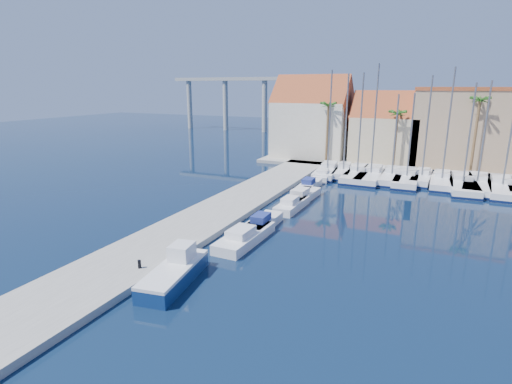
# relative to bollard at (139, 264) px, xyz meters

# --- Properties ---
(ground) EXTENTS (260.00, 260.00, 0.00)m
(ground) POSITION_rel_bollard_xyz_m (7.22, -0.32, -0.78)
(ground) COLOR black
(ground) RESTS_ON ground
(quay_west) EXTENTS (6.00, 77.00, 0.50)m
(quay_west) POSITION_rel_bollard_xyz_m (-1.78, 13.18, -0.53)
(quay_west) COLOR gray
(quay_west) RESTS_ON ground
(shore_north) EXTENTS (54.00, 16.00, 0.50)m
(shore_north) POSITION_rel_bollard_xyz_m (17.22, 47.68, -0.53)
(shore_north) COLOR gray
(shore_north) RESTS_ON ground
(bollard) EXTENTS (0.22, 0.22, 0.56)m
(bollard) POSITION_rel_bollard_xyz_m (0.00, 0.00, 0.00)
(bollard) COLOR black
(bollard) RESTS_ON quay_west
(fishing_boat) EXTENTS (3.01, 6.44, 2.17)m
(fishing_boat) POSITION_rel_bollard_xyz_m (2.71, 0.19, -0.06)
(fishing_boat) COLOR navy
(fishing_boat) RESTS_ON ground
(motorboat_west_0) EXTENTS (2.39, 6.97, 1.40)m
(motorboat_west_0) POSITION_rel_bollard_xyz_m (3.75, 7.96, -0.27)
(motorboat_west_0) COLOR white
(motorboat_west_0) RESTS_ON ground
(motorboat_west_1) EXTENTS (1.84, 5.49, 1.40)m
(motorboat_west_1) POSITION_rel_bollard_xyz_m (3.71, 11.68, -0.27)
(motorboat_west_1) COLOR white
(motorboat_west_1) RESTS_ON ground
(motorboat_west_2) EXTENTS (1.97, 5.77, 1.40)m
(motorboat_west_2) POSITION_rel_bollard_xyz_m (4.14, 17.90, -0.27)
(motorboat_west_2) COLOR white
(motorboat_west_2) RESTS_ON ground
(motorboat_west_3) EXTENTS (2.42, 6.53, 1.40)m
(motorboat_west_3) POSITION_rel_bollard_xyz_m (3.98, 21.62, -0.27)
(motorboat_west_3) COLOR white
(motorboat_west_3) RESTS_ON ground
(motorboat_west_4) EXTENTS (1.89, 5.53, 1.40)m
(motorboat_west_4) POSITION_rel_bollard_xyz_m (3.24, 26.76, -0.27)
(motorboat_west_4) COLOR white
(motorboat_west_4) RESTS_ON ground
(motorboat_west_5) EXTENTS (2.41, 6.15, 1.40)m
(motorboat_west_5) POSITION_rel_bollard_xyz_m (3.30, 32.75, -0.27)
(motorboat_west_5) COLOR white
(motorboat_west_5) RESTS_ON ground
(motorboat_west_6) EXTENTS (1.78, 5.24, 1.40)m
(motorboat_west_6) POSITION_rel_bollard_xyz_m (3.45, 37.03, -0.27)
(motorboat_west_6) COLOR white
(motorboat_west_6) RESTS_ON ground
(sailboat_0) EXTENTS (3.58, 10.50, 14.17)m
(sailboat_0) POSITION_rel_bollard_xyz_m (3.20, 35.58, -0.18)
(sailboat_0) COLOR white
(sailboat_0) RESTS_ON ground
(sailboat_1) EXTENTS (2.98, 8.70, 13.69)m
(sailboat_1) POSITION_rel_bollard_xyz_m (5.27, 36.17, -0.14)
(sailboat_1) COLOR white
(sailboat_1) RESTS_ON ground
(sailboat_2) EXTENTS (2.89, 10.86, 13.77)m
(sailboat_2) POSITION_rel_bollard_xyz_m (7.42, 35.34, -0.19)
(sailboat_2) COLOR white
(sailboat_2) RESTS_ON ground
(sailboat_3) EXTENTS (3.10, 11.28, 14.85)m
(sailboat_3) POSITION_rel_bollard_xyz_m (9.19, 35.49, -0.18)
(sailboat_3) COLOR white
(sailboat_3) RESTS_ON ground
(sailboat_4) EXTENTS (2.72, 9.87, 11.14)m
(sailboat_4) POSITION_rel_bollard_xyz_m (11.80, 35.74, -0.21)
(sailboat_4) COLOR white
(sailboat_4) RESTS_ON ground
(sailboat_5) EXTENTS (3.01, 11.01, 11.35)m
(sailboat_5) POSITION_rel_bollard_xyz_m (13.66, 35.51, -0.22)
(sailboat_5) COLOR white
(sailboat_5) RESTS_ON ground
(sailboat_6) EXTENTS (2.79, 8.65, 13.38)m
(sailboat_6) POSITION_rel_bollard_xyz_m (15.46, 36.47, -0.15)
(sailboat_6) COLOR white
(sailboat_6) RESTS_ON ground
(sailboat_7) EXTENTS (2.60, 9.70, 14.30)m
(sailboat_7) POSITION_rel_bollard_xyz_m (17.79, 35.73, -0.16)
(sailboat_7) COLOR white
(sailboat_7) RESTS_ON ground
(sailboat_8) EXTENTS (3.81, 11.96, 12.50)m
(sailboat_8) POSITION_rel_bollard_xyz_m (20.10, 35.02, -0.22)
(sailboat_8) COLOR white
(sailboat_8) RESTS_ON ground
(sailboat_9) EXTENTS (3.87, 11.62, 12.75)m
(sailboat_9) POSITION_rel_bollard_xyz_m (21.74, 35.72, -0.21)
(sailboat_9) COLOR white
(sailboat_9) RESTS_ON ground
(sailboat_10) EXTENTS (3.31, 11.83, 13.93)m
(sailboat_10) POSITION_rel_bollard_xyz_m (24.27, 35.17, -0.20)
(sailboat_10) COLOR white
(sailboat_10) RESTS_ON ground
(building_0) EXTENTS (12.30, 9.00, 13.50)m
(building_0) POSITION_rel_bollard_xyz_m (-2.78, 46.68, 5.75)
(building_0) COLOR beige
(building_0) RESTS_ON shore_north
(building_1) EXTENTS (10.30, 8.00, 11.00)m
(building_1) POSITION_rel_bollard_xyz_m (9.22, 46.68, 4.52)
(building_1) COLOR #C7B88C
(building_1) RESTS_ON shore_north
(building_2) EXTENTS (14.20, 10.20, 11.50)m
(building_2) POSITION_rel_bollard_xyz_m (20.22, 47.68, 5.48)
(building_2) COLOR tan
(building_2) RESTS_ON shore_north
(palm_0) EXTENTS (2.60, 2.60, 10.15)m
(palm_0) POSITION_rel_bollard_xyz_m (1.22, 41.68, 8.30)
(palm_0) COLOR brown
(palm_0) RESTS_ON shore_north
(palm_1) EXTENTS (2.60, 2.60, 9.15)m
(palm_1) POSITION_rel_bollard_xyz_m (11.22, 41.68, 7.36)
(palm_1) COLOR brown
(palm_1) RESTS_ON shore_north
(palm_2) EXTENTS (2.60, 2.60, 11.15)m
(palm_2) POSITION_rel_bollard_xyz_m (21.22, 41.68, 9.24)
(palm_2) COLOR brown
(palm_2) RESTS_ON shore_north
(viaduct) EXTENTS (48.00, 2.20, 14.45)m
(viaduct) POSITION_rel_bollard_xyz_m (-31.85, 81.68, 9.47)
(viaduct) COLOR #9E9E99
(viaduct) RESTS_ON ground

